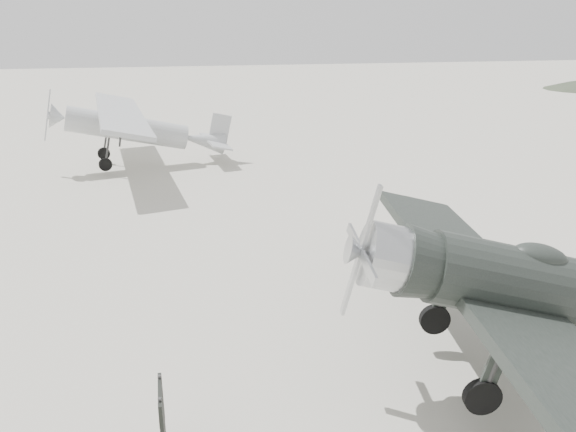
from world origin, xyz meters
name	(u,v)px	position (x,y,z in m)	size (l,w,h in m)	color
ground	(268,308)	(0.00, 0.00, 0.00)	(160.00, 160.00, 0.00)	#A7A394
lowwing_monoplane	(557,292)	(4.94, -4.25, 2.07)	(8.72, 12.16, 3.91)	black
highwing_monoplane	(135,124)	(-3.89, 15.74, 2.18)	(8.77, 12.32, 3.48)	#A7ABAD
sign_board	(162,414)	(-2.61, -4.67, 0.80)	(0.08, 0.93, 1.34)	#333333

